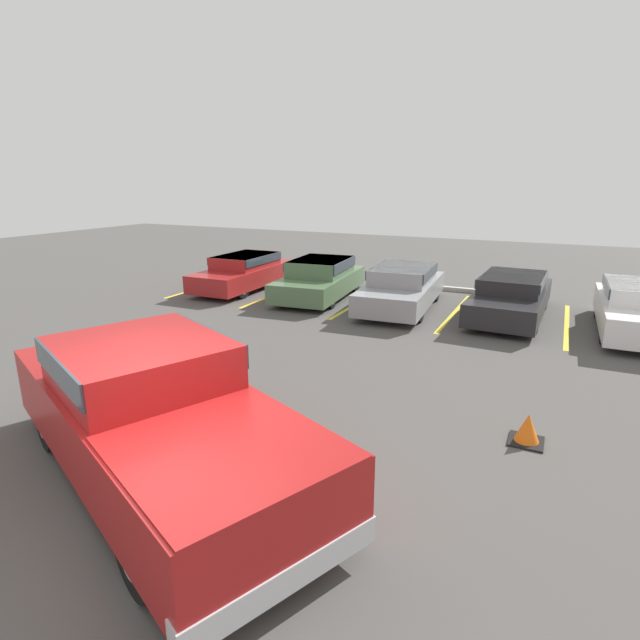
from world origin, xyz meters
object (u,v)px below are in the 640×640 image
(pickup_truck, at_px, (155,414))
(wheel_stop_curb, at_px, (464,290))
(parked_sedan_d, at_px, (511,295))
(parked_sedan_b, at_px, (320,277))
(parked_sedan_c, at_px, (402,286))
(parked_sedan_a, at_px, (245,271))
(traffic_cone, at_px, (527,430))

(pickup_truck, relative_size, wheel_stop_curb, 3.55)
(parked_sedan_d, relative_size, wheel_stop_curb, 2.80)
(pickup_truck, distance_m, parked_sedan_b, 10.55)
(parked_sedan_c, height_order, wheel_stop_curb, parked_sedan_c)
(parked_sedan_a, relative_size, traffic_cone, 9.39)
(traffic_cone, relative_size, wheel_stop_curb, 0.29)
(parked_sedan_d, bearing_deg, parked_sedan_c, -80.48)
(parked_sedan_d, height_order, traffic_cone, parked_sedan_d)
(pickup_truck, xyz_separation_m, parked_sedan_d, (3.24, 10.40, -0.26))
(parked_sedan_b, bearing_deg, parked_sedan_d, 86.30)
(parked_sedan_b, height_order, parked_sedan_c, parked_sedan_b)
(traffic_cone, xyz_separation_m, wheel_stop_curb, (-2.73, 10.05, -0.13))
(parked_sedan_b, distance_m, traffic_cone, 9.95)
(traffic_cone, height_order, wheel_stop_curb, traffic_cone)
(pickup_truck, height_order, parked_sedan_d, pickup_truck)
(parked_sedan_d, xyz_separation_m, wheel_stop_curb, (-1.74, 2.68, -0.56))
(parked_sedan_b, bearing_deg, pickup_truck, 8.97)
(parked_sedan_a, relative_size, parked_sedan_d, 0.96)
(pickup_truck, distance_m, traffic_cone, 5.25)
(pickup_truck, distance_m, wheel_stop_curb, 13.19)
(pickup_truck, distance_m, parked_sedan_c, 10.00)
(parked_sedan_b, bearing_deg, parked_sedan_c, 80.12)
(traffic_cone, distance_m, wheel_stop_curb, 10.41)
(wheel_stop_curb, bearing_deg, traffic_cone, -74.78)
(parked_sedan_c, bearing_deg, parked_sedan_a, -96.69)
(parked_sedan_b, relative_size, traffic_cone, 9.18)
(parked_sedan_a, xyz_separation_m, traffic_cone, (9.86, -7.24, -0.44))
(parked_sedan_b, height_order, wheel_stop_curb, parked_sedan_b)
(parked_sedan_a, distance_m, parked_sedan_b, 2.98)
(parked_sedan_c, bearing_deg, traffic_cone, 26.11)
(traffic_cone, bearing_deg, parked_sedan_c, 120.12)
(pickup_truck, xyz_separation_m, parked_sedan_b, (-2.65, 10.21, -0.23))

